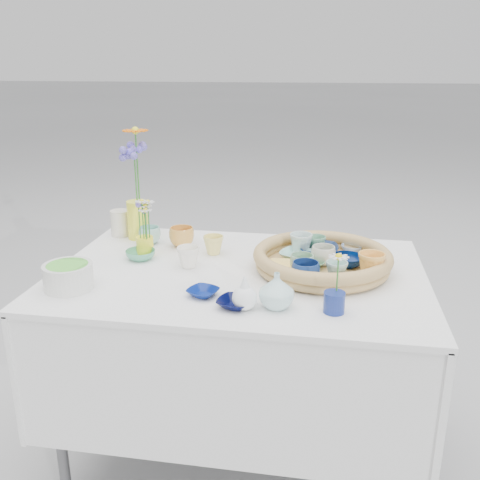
% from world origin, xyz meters
% --- Properties ---
extents(ground, '(80.00, 80.00, 0.00)m').
position_xyz_m(ground, '(0.00, 0.00, 0.00)').
color(ground, '#A0A0A0').
extents(display_table, '(1.26, 0.86, 0.77)m').
position_xyz_m(display_table, '(0.00, 0.00, 0.00)').
color(display_table, white).
rests_on(display_table, ground).
extents(wicker_tray, '(0.47, 0.47, 0.08)m').
position_xyz_m(wicker_tray, '(0.28, 0.05, 0.80)').
color(wicker_tray, '#A17A42').
rests_on(wicker_tray, display_table).
extents(tray_ceramic_0, '(0.15, 0.15, 0.03)m').
position_xyz_m(tray_ceramic_0, '(0.27, 0.16, 0.80)').
color(tray_ceramic_0, '#0A1C40').
rests_on(tray_ceramic_0, wicker_tray).
extents(tray_ceramic_1, '(0.13, 0.13, 0.03)m').
position_xyz_m(tray_ceramic_1, '(0.37, 0.06, 0.80)').
color(tray_ceramic_1, '#02184C').
rests_on(tray_ceramic_1, wicker_tray).
extents(tray_ceramic_2, '(0.11, 0.11, 0.08)m').
position_xyz_m(tray_ceramic_2, '(0.44, -0.03, 0.82)').
color(tray_ceramic_2, '#F7AF4B').
rests_on(tray_ceramic_2, wicker_tray).
extents(tray_ceramic_3, '(0.11, 0.11, 0.03)m').
position_xyz_m(tray_ceramic_3, '(0.24, 0.04, 0.80)').
color(tray_ceramic_3, '#5C9E6D').
rests_on(tray_ceramic_3, wicker_tray).
extents(tray_ceramic_4, '(0.10, 0.10, 0.06)m').
position_xyz_m(tray_ceramic_4, '(0.22, -0.03, 0.82)').
color(tray_ceramic_4, '#85B190').
rests_on(tray_ceramic_4, wicker_tray).
extents(tray_ceramic_5, '(0.15, 0.15, 0.03)m').
position_xyz_m(tray_ceramic_5, '(0.19, 0.10, 0.80)').
color(tray_ceramic_5, '#9DDED0').
rests_on(tray_ceramic_5, wicker_tray).
extents(tray_ceramic_6, '(0.09, 0.09, 0.08)m').
position_xyz_m(tray_ceramic_6, '(0.20, 0.15, 0.82)').
color(tray_ceramic_6, silver).
rests_on(tray_ceramic_6, wicker_tray).
extents(tray_ceramic_7, '(0.10, 0.10, 0.07)m').
position_xyz_m(tray_ceramic_7, '(0.28, 0.06, 0.82)').
color(tray_ceramic_7, beige).
rests_on(tray_ceramic_7, wicker_tray).
extents(tray_ceramic_8, '(0.10, 0.10, 0.02)m').
position_xyz_m(tray_ceramic_8, '(0.39, 0.21, 0.80)').
color(tray_ceramic_8, '#8DADE4').
rests_on(tray_ceramic_8, wicker_tray).
extents(tray_ceramic_9, '(0.12, 0.12, 0.07)m').
position_xyz_m(tray_ceramic_9, '(0.23, -0.11, 0.82)').
color(tray_ceramic_9, navy).
rests_on(tray_ceramic_9, wicker_tray).
extents(tray_ceramic_10, '(0.10, 0.10, 0.02)m').
position_xyz_m(tray_ceramic_10, '(0.15, -0.01, 0.79)').
color(tray_ceramic_10, '#FFD25F').
rests_on(tray_ceramic_10, wicker_tray).
extents(tray_ceramic_11, '(0.09, 0.09, 0.07)m').
position_xyz_m(tray_ceramic_11, '(0.33, -0.08, 0.82)').
color(tray_ceramic_11, '#9DC7BB').
rests_on(tray_ceramic_11, wicker_tray).
extents(tray_ceramic_12, '(0.08, 0.08, 0.06)m').
position_xyz_m(tray_ceramic_12, '(0.26, 0.18, 0.81)').
color(tray_ceramic_12, '#5F9B77').
rests_on(tray_ceramic_12, wicker_tray).
extents(loose_ceramic_0, '(0.12, 0.12, 0.08)m').
position_xyz_m(loose_ceramic_0, '(-0.26, 0.22, 0.80)').
color(loose_ceramic_0, gold).
rests_on(loose_ceramic_0, display_table).
extents(loose_ceramic_1, '(0.10, 0.10, 0.07)m').
position_xyz_m(loose_ceramic_1, '(-0.12, 0.15, 0.80)').
color(loose_ceramic_1, '#EEDB6E').
rests_on(loose_ceramic_1, display_table).
extents(loose_ceramic_2, '(0.12, 0.12, 0.03)m').
position_xyz_m(loose_ceramic_2, '(-0.37, 0.05, 0.78)').
color(loose_ceramic_2, '#4C9E77').
rests_on(loose_ceramic_2, display_table).
extents(loose_ceramic_3, '(0.10, 0.10, 0.07)m').
position_xyz_m(loose_ceramic_3, '(-0.18, 0.01, 0.80)').
color(loose_ceramic_3, white).
rests_on(loose_ceramic_3, display_table).
extents(loose_ceramic_4, '(0.12, 0.12, 0.02)m').
position_xyz_m(loose_ceramic_4, '(-0.07, -0.22, 0.78)').
color(loose_ceramic_4, navy).
rests_on(loose_ceramic_4, display_table).
extents(loose_ceramic_5, '(0.10, 0.10, 0.07)m').
position_xyz_m(loose_ceramic_5, '(-0.40, 0.23, 0.80)').
color(loose_ceramic_5, '#8DC7BD').
rests_on(loose_ceramic_5, display_table).
extents(loose_ceramic_6, '(0.12, 0.12, 0.03)m').
position_xyz_m(loose_ceramic_6, '(0.04, -0.28, 0.78)').
color(loose_ceramic_6, black).
rests_on(loose_ceramic_6, display_table).
extents(fluted_bowl, '(0.16, 0.16, 0.08)m').
position_xyz_m(fluted_bowl, '(-0.51, -0.24, 0.81)').
color(fluted_bowl, silver).
rests_on(fluted_bowl, display_table).
extents(bud_vase_paleblue, '(0.07, 0.07, 0.11)m').
position_xyz_m(bud_vase_paleblue, '(0.07, -0.30, 0.82)').
color(bud_vase_paleblue, white).
rests_on(bud_vase_paleblue, display_table).
extents(bud_vase_seafoam, '(0.14, 0.14, 0.11)m').
position_xyz_m(bud_vase_seafoam, '(0.16, -0.27, 0.82)').
color(bud_vase_seafoam, silver).
rests_on(bud_vase_seafoam, display_table).
extents(bud_vase_cobalt, '(0.08, 0.08, 0.06)m').
position_xyz_m(bud_vase_cobalt, '(0.32, -0.27, 0.80)').
color(bud_vase_cobalt, navy).
rests_on(bud_vase_cobalt, display_table).
extents(single_daisy, '(0.09, 0.09, 0.12)m').
position_xyz_m(single_daisy, '(0.33, -0.26, 0.88)').
color(single_daisy, silver).
rests_on(single_daisy, bud_vase_cobalt).
extents(tall_vase_yellow, '(0.09, 0.09, 0.15)m').
position_xyz_m(tall_vase_yellow, '(-0.46, 0.29, 0.84)').
color(tall_vase_yellow, '#FEFF36').
rests_on(tall_vase_yellow, display_table).
extents(gerbera, '(0.12, 0.12, 0.30)m').
position_xyz_m(gerbera, '(-0.45, 0.30, 1.06)').
color(gerbera, orange).
rests_on(gerbera, tall_vase_yellow).
extents(hydrangea, '(0.10, 0.10, 0.27)m').
position_xyz_m(hydrangea, '(-0.46, 0.29, 1.02)').
color(hydrangea, '#5D54B6').
rests_on(hydrangea, tall_vase_yellow).
extents(white_pitcher, '(0.11, 0.08, 0.11)m').
position_xyz_m(white_pitcher, '(-0.55, 0.31, 0.82)').
color(white_pitcher, beige).
rests_on(white_pitcher, display_table).
extents(daisy_cup, '(0.06, 0.06, 0.07)m').
position_xyz_m(daisy_cup, '(-0.37, 0.11, 0.80)').
color(daisy_cup, yellow).
rests_on(daisy_cup, display_table).
extents(daisy_posy, '(0.09, 0.09, 0.15)m').
position_xyz_m(daisy_posy, '(-0.37, 0.10, 0.91)').
color(daisy_posy, silver).
rests_on(daisy_posy, daisy_cup).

